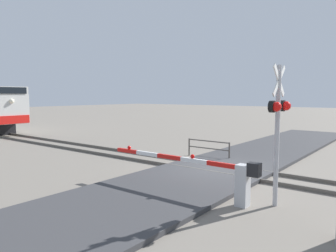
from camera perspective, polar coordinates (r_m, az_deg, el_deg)
The scene contains 7 objects.
ground_plane at distance 14.51m, azimuth 8.72°, elevation -7.83°, with size 160.00×160.00×0.00m, color slate.
rail_track_left at distance 13.88m, azimuth 7.27°, elevation -8.10°, with size 0.08×80.00×0.15m, color #59544C.
rail_track_right at distance 15.10m, azimuth 10.06°, elevation -7.02°, with size 0.08×80.00×0.15m, color #59544C.
road_surface at distance 14.49m, azimuth 8.72°, elevation -7.55°, with size 36.00×4.53×0.14m, color #38383A.
crossing_signal at distance 9.99m, azimuth 18.97°, elevation 1.28°, with size 1.18×0.33×4.23m.
crossing_gate at distance 10.27m, azimuth 9.42°, elevation -8.48°, with size 0.36×5.87×1.38m.
guard_railing at distance 17.15m, azimuth 7.17°, elevation -3.64°, with size 0.08×2.53×0.95m.
Camera 1 is at (-12.35, -6.84, 3.33)m, focal length 34.39 mm.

